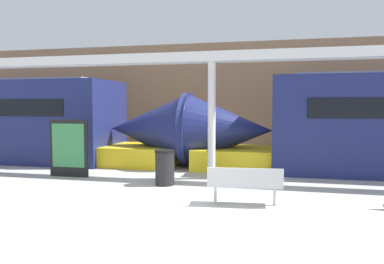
% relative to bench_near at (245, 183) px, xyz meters
% --- Properties ---
extents(ground_plane, '(60.00, 60.00, 0.00)m').
position_rel_bench_near_xyz_m(ground_plane, '(-1.28, -0.49, -0.50)').
color(ground_plane, '#B2AFA8').
extents(station_wall, '(56.00, 0.20, 5.00)m').
position_rel_bench_near_xyz_m(station_wall, '(-1.28, 8.88, 2.00)').
color(station_wall, '#937051').
rests_on(station_wall, ground_plane).
extents(bench_near, '(1.64, 0.58, 0.84)m').
position_rel_bench_near_xyz_m(bench_near, '(0.00, 0.00, 0.00)').
color(bench_near, silver).
rests_on(bench_near, ground_plane).
extents(trash_bin, '(0.54, 0.54, 0.96)m').
position_rel_bench_near_xyz_m(trash_bin, '(-2.31, 1.64, -0.02)').
color(trash_bin, black).
rests_on(trash_bin, ground_plane).
extents(poster_board, '(1.26, 0.07, 1.75)m').
position_rel_bench_near_xyz_m(poster_board, '(-5.51, 2.14, 0.38)').
color(poster_board, black).
rests_on(poster_board, ground_plane).
extents(support_column_near, '(0.23, 0.23, 3.43)m').
position_rel_bench_near_xyz_m(support_column_near, '(-1.23, 2.81, 1.21)').
color(support_column_near, silver).
rests_on(support_column_near, ground_plane).
extents(canopy_beam, '(28.00, 0.60, 0.28)m').
position_rel_bench_near_xyz_m(canopy_beam, '(-1.23, 2.81, 3.07)').
color(canopy_beam, silver).
rests_on(canopy_beam, support_column_near).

